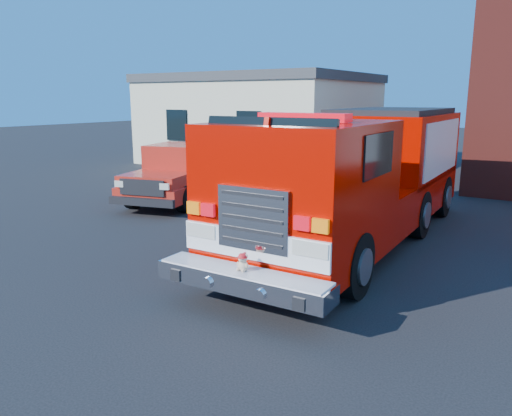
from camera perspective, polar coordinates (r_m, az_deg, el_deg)
The scene contains 4 objects.
ground at distance 10.31m, azimuth 3.67°, elevation -5.85°, with size 100.00×100.00×0.00m, color black.
side_building at distance 25.59m, azimuth 0.50°, elevation 10.19°, with size 10.20×8.20×4.35m.
fire_engine at distance 11.51m, azimuth 11.81°, elevation 3.78°, with size 2.98×9.77×2.99m.
pickup_truck at distance 16.33m, azimuth -8.09°, elevation 3.98°, with size 3.32×5.84×1.81m.
Camera 1 is at (4.79, -8.53, 3.25)m, focal length 35.00 mm.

